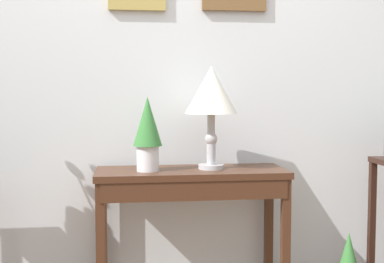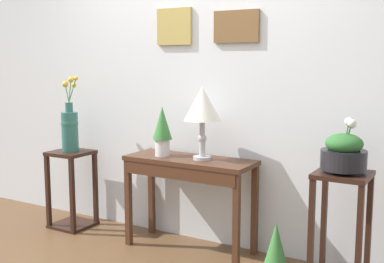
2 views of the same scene
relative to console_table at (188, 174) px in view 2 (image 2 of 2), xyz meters
name	(u,v)px [view 2 (image 2 of 2)]	position (x,y,z in m)	size (l,w,h in m)	color
back_wall_with_art	(196,73)	(-0.11, 0.31, 0.77)	(9.00, 0.13, 2.80)	silver
console_table	(188,174)	(0.00, 0.00, 0.00)	(1.03, 0.39, 0.75)	#472819
table_lamp	(202,106)	(0.11, 0.02, 0.53)	(0.28, 0.28, 0.56)	#B7B7BC
potted_plant_on_console	(162,129)	(-0.24, -0.01, 0.34)	(0.15, 0.15, 0.40)	silver
pedestal_stand_left	(72,189)	(-1.20, -0.04, -0.28)	(0.34, 0.34, 0.70)	black
flower_vase_tall_left	(70,126)	(-1.20, -0.04, 0.30)	(0.16, 0.16, 0.67)	#2D665B
pedestal_stand_right	(340,233)	(1.20, -0.10, -0.23)	(0.34, 0.34, 0.80)	black
planter_bowl_wide_right	(344,153)	(1.20, -0.10, 0.30)	(0.29, 0.29, 0.35)	black
potted_plant_floor	(276,250)	(0.81, -0.21, -0.39)	(0.17, 0.17, 0.43)	#2D665B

